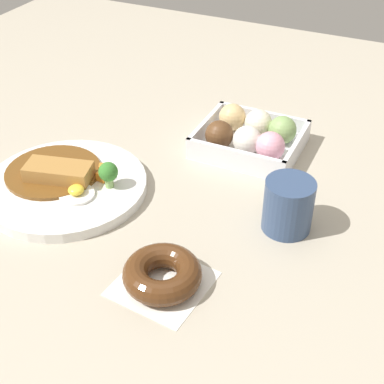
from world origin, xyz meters
TOP-DOWN VIEW (x-y plane):
  - ground_plane at (0.00, 0.00)m, footprint 1.60×1.60m
  - curry_plate at (0.10, 0.10)m, footprint 0.27×0.27m
  - donut_box at (-0.13, -0.15)m, footprint 0.19×0.16m
  - chocolate_ring_donut at (-0.15, 0.23)m, footprint 0.13×0.13m
  - coffee_mug at (-0.26, 0.04)m, footprint 0.08×0.08m

SIDE VIEW (x-z plane):
  - ground_plane at x=0.00m, z-range 0.00..0.00m
  - curry_plate at x=0.10m, z-range -0.02..0.05m
  - chocolate_ring_donut at x=-0.15m, z-range 0.00..0.04m
  - donut_box at x=-0.13m, z-range 0.00..0.06m
  - coffee_mug at x=-0.26m, z-range 0.00..0.08m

